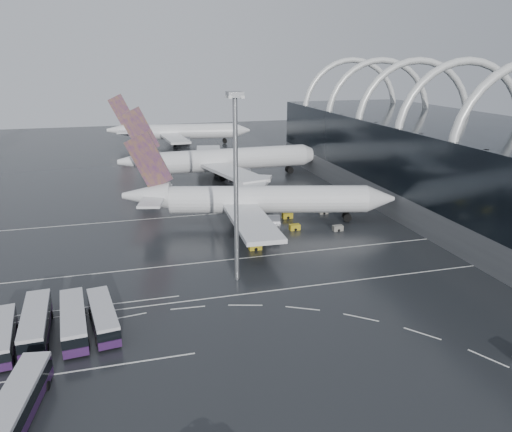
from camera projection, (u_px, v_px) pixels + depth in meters
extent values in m
plane|color=black|center=(243.00, 288.00, 78.37)|extent=(420.00, 420.00, 0.00)
cube|color=#5B5D60|center=(490.00, 206.00, 111.51)|extent=(42.00, 160.00, 6.00)
cube|color=black|center=(496.00, 162.00, 108.48)|extent=(42.00, 160.00, 14.00)
torus|color=silver|center=(460.00, 134.00, 113.31)|extent=(33.80, 1.80, 33.80)
torus|color=silver|center=(413.00, 124.00, 130.78)|extent=(33.80, 1.80, 33.80)
torus|color=silver|center=(378.00, 116.00, 148.24)|extent=(33.80, 1.80, 33.80)
torus|color=silver|center=(350.00, 110.00, 165.70)|extent=(33.80, 1.80, 33.80)
cube|color=white|center=(246.00, 294.00, 76.53)|extent=(120.00, 0.25, 0.01)
cube|color=white|center=(227.00, 260.00, 89.39)|extent=(120.00, 0.25, 0.01)
cube|color=white|center=(201.00, 215.00, 115.13)|extent=(120.00, 0.25, 0.01)
cube|color=white|center=(75.00, 371.00, 57.59)|extent=(28.00, 0.25, 0.01)
cube|color=white|center=(82.00, 308.00, 72.30)|extent=(28.00, 0.25, 0.01)
cylinder|color=silver|center=(269.00, 199.00, 108.43)|extent=(42.89, 16.12, 5.93)
cone|color=silver|center=(380.00, 199.00, 108.98)|extent=(7.40, 7.25, 5.93)
cone|color=silver|center=(146.00, 196.00, 107.54)|extent=(11.37, 8.24, 5.93)
cube|color=#3E1866|center=(149.00, 161.00, 105.27)|extent=(9.71, 2.99, 12.58)
cube|color=silver|center=(156.00, 195.00, 107.58)|extent=(8.93, 18.98, 0.51)
cube|color=silver|center=(251.00, 220.00, 96.34)|extent=(8.07, 25.82, 0.82)
cube|color=silver|center=(249.00, 188.00, 120.72)|extent=(17.66, 26.13, 0.82)
cylinder|color=slate|center=(266.00, 223.00, 100.38)|extent=(6.30, 4.74, 3.48)
cylinder|color=slate|center=(262.00, 199.00, 117.93)|extent=(6.30, 4.74, 3.48)
cube|color=black|center=(250.00, 217.00, 109.58)|extent=(13.50, 9.33, 2.25)
cylinder|color=silver|center=(234.00, 159.00, 149.34)|extent=(45.25, 8.45, 6.47)
cone|color=silver|center=(313.00, 154.00, 156.92)|extent=(6.98, 6.76, 6.47)
cone|color=silver|center=(138.00, 161.00, 140.78)|extent=(11.44, 6.96, 6.47)
cube|color=#3E1866|center=(140.00, 131.00, 138.61)|extent=(10.77, 1.14, 13.72)
cube|color=silver|center=(146.00, 161.00, 141.43)|extent=(5.90, 20.30, 0.56)
cube|color=silver|center=(231.00, 172.00, 135.58)|extent=(14.56, 28.98, 0.89)
cube|color=silver|center=(209.00, 154.00, 160.89)|extent=(12.30, 28.81, 0.89)
cylinder|color=slate|center=(239.00, 175.00, 140.71)|extent=(6.30, 4.06, 3.80)
cylinder|color=slate|center=(222.00, 162.00, 158.94)|extent=(6.30, 4.06, 3.80)
cube|color=black|center=(219.00, 175.00, 149.39)|extent=(13.70, 7.73, 2.46)
cylinder|color=silver|center=(185.00, 131.00, 207.19)|extent=(41.97, 11.38, 6.19)
cone|color=silver|center=(242.00, 130.00, 210.42)|extent=(7.14, 6.95, 6.19)
cone|color=silver|center=(120.00, 130.00, 203.34)|extent=(11.38, 7.49, 6.19)
cube|color=#3E1866|center=(121.00, 110.00, 201.10)|extent=(10.29, 1.93, 13.13)
cube|color=silver|center=(126.00, 130.00, 203.63)|extent=(7.19, 19.68, 0.53)
cube|color=silver|center=(174.00, 138.00, 194.21)|extent=(9.67, 27.23, 0.85)
cube|color=silver|center=(175.00, 129.00, 219.40)|extent=(15.86, 27.67, 0.85)
cylinder|color=slate|center=(183.00, 141.00, 198.75)|extent=(6.28, 4.34, 3.63)
cylinder|color=slate|center=(183.00, 134.00, 216.89)|extent=(6.28, 4.34, 3.63)
cube|color=black|center=(175.00, 142.00, 207.90)|extent=(13.58, 8.40, 2.35)
cube|color=#2E143E|center=(3.00, 342.00, 62.08)|extent=(4.09, 12.39, 1.03)
cube|color=black|center=(2.00, 334.00, 61.75)|extent=(4.12, 12.16, 1.22)
cube|color=silver|center=(1.00, 328.00, 61.50)|extent=(4.09, 12.39, 0.42)
cylinder|color=black|center=(13.00, 359.00, 59.22)|extent=(0.43, 0.97, 0.94)
cylinder|color=black|center=(17.00, 327.00, 66.10)|extent=(0.43, 0.97, 0.94)
cube|color=#2E143E|center=(37.00, 329.00, 64.72)|extent=(3.79, 13.88, 1.16)
cube|color=black|center=(35.00, 321.00, 64.34)|extent=(3.83, 13.61, 1.37)
cube|color=silver|center=(34.00, 314.00, 64.06)|extent=(3.79, 13.88, 0.48)
cylinder|color=black|center=(47.00, 348.00, 61.32)|extent=(0.43, 1.07, 1.06)
cylinder|color=black|center=(21.00, 352.00, 60.43)|extent=(0.43, 1.07, 1.06)
cylinder|color=black|center=(51.00, 315.00, 69.27)|extent=(0.43, 1.07, 1.06)
cylinder|color=black|center=(28.00, 318.00, 68.38)|extent=(0.43, 1.07, 1.06)
cube|color=#2E143E|center=(74.00, 326.00, 65.47)|extent=(4.29, 13.72, 1.14)
cube|color=black|center=(73.00, 318.00, 65.09)|extent=(4.32, 13.46, 1.35)
cube|color=silver|center=(72.00, 312.00, 64.81)|extent=(4.29, 13.72, 0.47)
cylinder|color=black|center=(88.00, 344.00, 62.24)|extent=(0.46, 1.07, 1.04)
cylinder|color=black|center=(63.00, 348.00, 61.26)|extent=(0.46, 1.07, 1.04)
cylinder|color=black|center=(85.00, 312.00, 69.93)|extent=(0.46, 1.07, 1.04)
cylinder|color=black|center=(63.00, 316.00, 68.95)|extent=(0.46, 1.07, 1.04)
cube|color=#2E143E|center=(104.00, 321.00, 66.78)|extent=(4.55, 12.93, 1.07)
cube|color=black|center=(103.00, 314.00, 66.43)|extent=(4.57, 12.69, 1.27)
cube|color=silver|center=(102.00, 308.00, 66.17)|extent=(4.55, 12.93, 0.44)
cylinder|color=black|center=(119.00, 337.00, 63.87)|extent=(0.47, 1.01, 0.97)
cylinder|color=black|center=(97.00, 341.00, 62.84)|extent=(0.47, 1.01, 0.97)
cylinder|color=black|center=(110.00, 309.00, 70.96)|extent=(0.47, 1.01, 0.97)
cylinder|color=black|center=(90.00, 312.00, 69.94)|extent=(0.47, 1.01, 0.97)
cube|color=#2E143E|center=(19.00, 410.00, 49.92)|extent=(5.12, 13.72, 1.13)
cube|color=black|center=(18.00, 399.00, 49.54)|extent=(5.13, 13.46, 1.34)
cube|color=silver|center=(16.00, 392.00, 49.27)|extent=(5.12, 13.72, 0.46)
cylinder|color=black|center=(47.00, 386.00, 54.25)|extent=(0.52, 1.08, 1.03)
cylinder|color=black|center=(20.00, 387.00, 53.96)|extent=(0.52, 1.08, 1.03)
cylinder|color=gray|center=(236.00, 193.00, 77.33)|extent=(0.73, 0.73, 29.16)
cube|color=gray|center=(235.00, 94.00, 72.83)|extent=(2.29, 2.29, 0.83)
cube|color=silver|center=(235.00, 97.00, 72.92)|extent=(2.08, 2.08, 0.42)
cube|color=#B29917|center=(295.00, 227.00, 104.88)|extent=(2.19, 1.30, 1.20)
cube|color=slate|center=(323.00, 211.00, 115.89)|extent=(2.03, 1.20, 1.11)
cube|color=#B29917|center=(255.00, 246.00, 94.13)|extent=(2.37, 1.40, 1.29)
cube|color=slate|center=(338.00, 228.00, 104.40)|extent=(2.09, 1.24, 1.14)
cube|color=#B29917|center=(287.00, 215.00, 112.62)|extent=(2.30, 1.36, 1.25)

